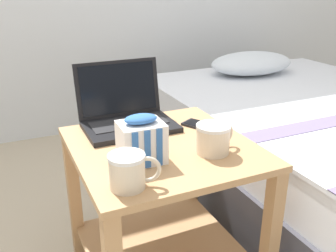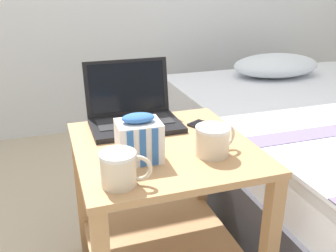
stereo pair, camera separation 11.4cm
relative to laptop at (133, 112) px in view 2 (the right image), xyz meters
name	(u,v)px [view 2 (the right image)]	position (x,y,z in m)	size (l,w,h in m)	color
bedside_table	(164,197)	(0.05, -0.21, -0.24)	(0.57, 0.58, 0.56)	tan
laptop	(133,112)	(0.00, 0.00, 0.00)	(0.32, 0.25, 0.22)	black
mug_front_left	(213,139)	(0.17, -0.33, 0.00)	(0.14, 0.11, 0.09)	beige
mug_front_right	(119,167)	(-0.14, -0.42, 0.01)	(0.13, 0.10, 0.09)	beige
snack_bag	(139,139)	(-0.05, -0.29, 0.02)	(0.13, 0.11, 0.14)	white
cell_phone	(208,127)	(0.24, -0.13, -0.04)	(0.12, 0.15, 0.01)	black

